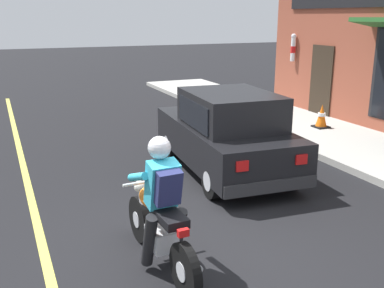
# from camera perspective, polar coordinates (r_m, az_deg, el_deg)

# --- Properties ---
(ground_plane) EXTENTS (80.00, 80.00, 0.00)m
(ground_plane) POSITION_cam_1_polar(r_m,az_deg,el_deg) (5.82, 1.06, -13.89)
(ground_plane) COLOR black
(sidewalk_curb) EXTENTS (2.60, 22.00, 0.14)m
(sidewalk_curb) POSITION_cam_1_polar(r_m,az_deg,el_deg) (10.89, 19.49, -0.02)
(sidewalk_curb) COLOR #ADAAA3
(sidewalk_curb) RESTS_ON ground
(lane_stripe) EXTENTS (0.12, 19.80, 0.01)m
(lane_stripe) POSITION_cam_1_polar(r_m,az_deg,el_deg) (8.12, -19.90, -5.91)
(lane_stripe) COLOR #D1C64C
(lane_stripe) RESTS_ON ground
(motorcycle_with_rider) EXTENTS (0.57, 2.02, 1.62)m
(motorcycle_with_rider) POSITION_cam_1_polar(r_m,az_deg,el_deg) (5.29, -4.04, -8.90)
(motorcycle_with_rider) COLOR black
(motorcycle_with_rider) RESTS_ON ground
(car_hatchback) EXTENTS (1.93, 3.90, 1.57)m
(car_hatchback) POSITION_cam_1_polar(r_m,az_deg,el_deg) (8.49, 4.34, 1.38)
(car_hatchback) COLOR black
(car_hatchback) RESTS_ON ground
(traffic_cone) EXTENTS (0.36, 0.36, 0.60)m
(traffic_cone) POSITION_cam_1_polar(r_m,az_deg,el_deg) (11.93, 16.14, 3.40)
(traffic_cone) COLOR black
(traffic_cone) RESTS_ON sidewalk_curb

